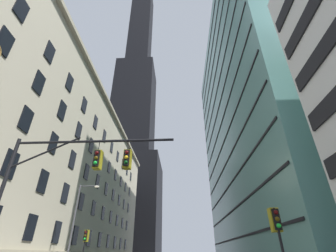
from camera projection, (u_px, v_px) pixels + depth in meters
name	position (u px, v px, depth m)	size (l,w,h in m)	color
station_building	(51.00, 173.00, 39.57)	(17.62, 69.06, 28.17)	#B2A88E
dark_skyscraper	(132.00, 131.00, 117.94)	(29.56, 29.56, 200.98)	black
glass_office_midrise	(257.00, 119.00, 46.19)	(15.08, 48.00, 51.31)	slate
traffic_signal_mast	(71.00, 174.00, 12.01)	(9.02, 0.63, 7.55)	black
traffic_light_near_right	(277.00, 225.00, 10.45)	(0.40, 0.63, 3.63)	black
traffic_light_far_left	(86.00, 238.00, 22.12)	(0.40, 0.63, 3.82)	black
street_lamppost	(77.00, 218.00, 23.61)	(2.25, 0.32, 8.43)	#47474C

